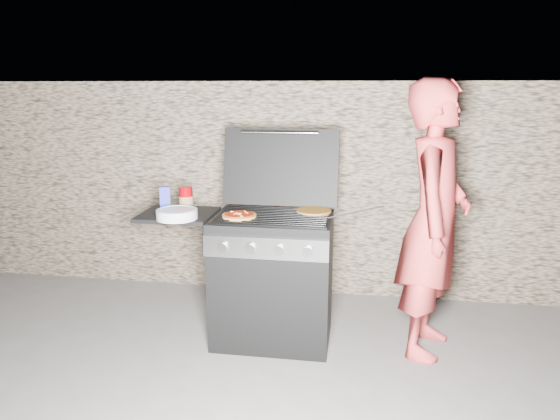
# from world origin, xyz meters

# --- Properties ---
(ground) EXTENTS (50.00, 50.00, 0.00)m
(ground) POSITION_xyz_m (0.00, 0.00, 0.00)
(ground) COLOR #5D5651
(stone_wall) EXTENTS (8.00, 0.35, 1.80)m
(stone_wall) POSITION_xyz_m (0.00, 1.05, 0.90)
(stone_wall) COLOR gray
(stone_wall) RESTS_ON ground
(gas_grill) EXTENTS (1.34, 0.79, 0.91)m
(gas_grill) POSITION_xyz_m (-0.25, 0.00, 0.46)
(gas_grill) COLOR black
(gas_grill) RESTS_ON ground
(pizza_topped) EXTENTS (0.29, 0.29, 0.03)m
(pizza_topped) POSITION_xyz_m (-0.21, -0.08, 0.92)
(pizza_topped) COLOR tan
(pizza_topped) RESTS_ON gas_grill
(pizza_plain) EXTENTS (0.30, 0.30, 0.01)m
(pizza_plain) POSITION_xyz_m (0.27, 0.15, 0.92)
(pizza_plain) COLOR #B28A27
(pizza_plain) RESTS_ON gas_grill
(sauce_jar) EXTENTS (0.12, 0.12, 0.15)m
(sauce_jar) POSITION_xyz_m (-0.66, 0.16, 0.98)
(sauce_jar) COLOR #880007
(sauce_jar) RESTS_ON gas_grill
(blue_carton) EXTENTS (0.08, 0.07, 0.16)m
(blue_carton) POSITION_xyz_m (-0.81, 0.13, 0.98)
(blue_carton) COLOR #2C33AD
(blue_carton) RESTS_ON gas_grill
(plate_stack) EXTENTS (0.30, 0.30, 0.06)m
(plate_stack) POSITION_xyz_m (-0.62, -0.15, 0.93)
(plate_stack) COLOR silver
(plate_stack) RESTS_ON gas_grill
(person) EXTENTS (0.59, 0.75, 1.81)m
(person) POSITION_xyz_m (1.06, 0.04, 0.91)
(person) COLOR #C73938
(person) RESTS_ON ground
(tongs) EXTENTS (0.37, 0.12, 0.08)m
(tongs) POSITION_xyz_m (0.56, 0.00, 0.95)
(tongs) COLOR black
(tongs) RESTS_ON gas_grill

